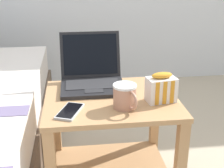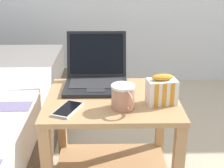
% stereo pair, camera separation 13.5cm
% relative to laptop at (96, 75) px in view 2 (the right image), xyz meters
% --- Properties ---
extents(bedside_table, '(0.60, 0.49, 0.53)m').
position_rel_laptop_xyz_m(bedside_table, '(0.07, -0.16, -0.24)').
color(bedside_table, tan).
rests_on(bedside_table, ground_plane).
extents(laptop, '(0.31, 0.32, 0.24)m').
position_rel_laptop_xyz_m(laptop, '(0.00, 0.00, 0.00)').
color(laptop, black).
rests_on(laptop, bedside_table).
extents(mug_front_left, '(0.10, 0.14, 0.10)m').
position_rel_laptop_xyz_m(mug_front_left, '(0.12, -0.27, 0.01)').
color(mug_front_left, tan).
rests_on(mug_front_left, bedside_table).
extents(snack_bag, '(0.14, 0.09, 0.13)m').
position_rel_laptop_xyz_m(snack_bag, '(0.29, -0.23, 0.01)').
color(snack_bag, white).
rests_on(snack_bag, bedside_table).
extents(cell_phone, '(0.13, 0.17, 0.01)m').
position_rel_laptop_xyz_m(cell_phone, '(-0.11, -0.29, -0.04)').
color(cell_phone, '#B7BABC').
rests_on(cell_phone, bedside_table).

